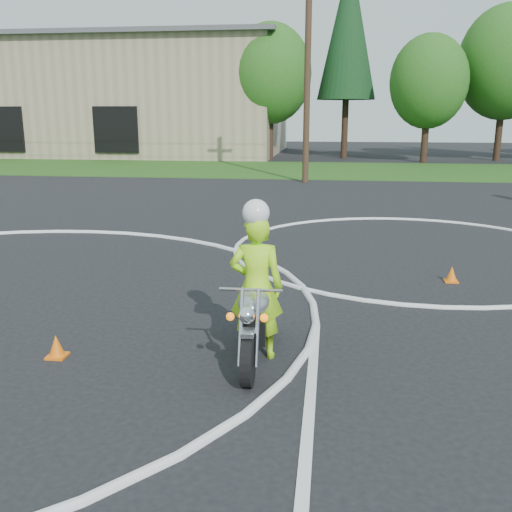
# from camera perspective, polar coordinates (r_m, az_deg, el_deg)

# --- Properties ---
(grass_strip) EXTENTS (120.00, 10.00, 0.02)m
(grass_strip) POSITION_cam_1_polar(r_m,az_deg,el_deg) (32.70, -3.45, 8.72)
(grass_strip) COLOR #1E4714
(grass_strip) RESTS_ON ground
(course_markings) EXTENTS (19.05, 19.05, 0.12)m
(course_markings) POSITION_cam_1_polar(r_m,az_deg,el_deg) (10.58, -14.99, -3.08)
(course_markings) COLOR silver
(course_markings) RESTS_ON ground
(primary_motorcycle) EXTENTS (0.73, 2.10, 1.10)m
(primary_motorcycle) POSITION_cam_1_polar(r_m,az_deg,el_deg) (7.15, -0.07, -6.44)
(primary_motorcycle) COLOR black
(primary_motorcycle) RESTS_ON ground
(rider_primary_grp) EXTENTS (0.68, 0.46, 2.04)m
(rider_primary_grp) POSITION_cam_1_polar(r_m,az_deg,el_deg) (7.14, 0.04, -2.67)
(rider_primary_grp) COLOR #A6F219
(rider_primary_grp) RESTS_ON ground
(traffic_cones) EXTENTS (21.22, 11.53, 0.30)m
(traffic_cones) POSITION_cam_1_polar(r_m,az_deg,el_deg) (8.66, 10.60, -5.80)
(traffic_cones) COLOR orange
(traffic_cones) RESTS_ON ground
(warehouse) EXTENTS (41.00, 17.00, 8.30)m
(warehouse) POSITION_cam_1_polar(r_m,az_deg,el_deg) (51.05, -21.48, 14.39)
(warehouse) COLOR tan
(warehouse) RESTS_ON ground
(treeline) EXTENTS (38.20, 8.10, 14.52)m
(treeline) POSITION_cam_1_polar(r_m,az_deg,el_deg) (40.67, 20.78, 18.25)
(treeline) COLOR #382619
(treeline) RESTS_ON ground
(utility_poles) EXTENTS (41.60, 1.12, 10.00)m
(utility_poles) POSITION_cam_1_polar(r_m,az_deg,el_deg) (26.09, 5.19, 18.75)
(utility_poles) COLOR #473321
(utility_poles) RESTS_ON ground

